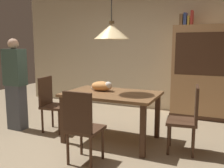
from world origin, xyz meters
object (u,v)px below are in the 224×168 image
object	(u,v)px
chair_near_front	(82,125)
chair_right_side	(188,116)
pendant_lamp	(112,31)
hutch_bookcase	(201,74)
person_standing	(16,85)
book_brown_thick	(182,20)
chair_left_side	(51,101)
book_yellow_short	(189,21)
book_red_tall	(192,18)
book_blue_wide	(186,19)
dining_table	(112,99)
cat_sleeping	(102,86)

from	to	relation	value
chair_near_front	chair_right_side	xyz separation A→B (m)	(1.13, 0.89, 0.00)
pendant_lamp	chair_near_front	bearing A→B (deg)	-90.00
pendant_lamp	hutch_bookcase	bearing A→B (deg)	59.04
chair_right_side	person_standing	xyz separation A→B (m)	(-2.86, -0.19, 0.28)
book_brown_thick	chair_left_side	bearing A→B (deg)	-134.24
chair_near_front	hutch_bookcase	world-z (taller)	hutch_bookcase
book_yellow_short	book_red_tall	world-z (taller)	book_red_tall
chair_left_side	chair_right_side	bearing A→B (deg)	0.45
hutch_bookcase	book_blue_wide	world-z (taller)	book_blue_wide
book_brown_thick	book_yellow_short	bearing A→B (deg)	0.00
chair_right_side	pendant_lamp	distance (m)	1.61
chair_left_side	book_blue_wide	distance (m)	3.05
person_standing	pendant_lamp	bearing A→B (deg)	6.05
chair_right_side	chair_left_side	world-z (taller)	same
book_red_tall	chair_near_front	bearing A→B (deg)	-108.15
dining_table	chair_right_side	distance (m)	1.14
cat_sleeping	book_brown_thick	size ratio (longest dim) A/B	1.63
book_yellow_short	book_red_tall	size ratio (longest dim) A/B	0.71
chair_left_side	pendant_lamp	xyz separation A→B (m)	(1.13, 0.01, 1.15)
book_red_tall	person_standing	xyz separation A→B (m)	(-2.63, -2.06, -1.20)
book_blue_wide	book_red_tall	world-z (taller)	book_red_tall
book_brown_thick	book_red_tall	size ratio (longest dim) A/B	0.86
chair_left_side	book_red_tall	bearing A→B (deg)	42.84
dining_table	pendant_lamp	size ratio (longest dim) A/B	1.08
chair_near_front	cat_sleeping	bearing A→B (deg)	101.67
book_red_tall	dining_table	bearing A→B (deg)	-115.71
pendant_lamp	hutch_bookcase	world-z (taller)	pendant_lamp
pendant_lamp	book_red_tall	distance (m)	2.11
chair_right_side	chair_near_front	bearing A→B (deg)	-141.79
dining_table	book_red_tall	world-z (taller)	book_red_tall
chair_near_front	book_yellow_short	xyz separation A→B (m)	(0.85, 2.75, 1.43)
pendant_lamp	book_red_tall	world-z (taller)	pendant_lamp
chair_right_side	book_brown_thick	distance (m)	2.40
chair_near_front	person_standing	xyz separation A→B (m)	(-1.73, 0.69, 0.28)
book_blue_wide	book_red_tall	xyz separation A→B (m)	(0.12, 0.00, 0.02)
chair_left_side	book_yellow_short	xyz separation A→B (m)	(1.97, 1.88, 1.43)
cat_sleeping	pendant_lamp	world-z (taller)	pendant_lamp
chair_right_side	cat_sleeping	bearing A→B (deg)	176.73
hutch_bookcase	chair_right_side	bearing A→B (deg)	-89.87
chair_near_front	person_standing	size ratio (longest dim) A/B	0.59
book_yellow_short	pendant_lamp	bearing A→B (deg)	-114.28
chair_left_side	cat_sleeping	world-z (taller)	chair_left_side
dining_table	chair_right_side	xyz separation A→B (m)	(1.13, 0.01, -0.14)
dining_table	pendant_lamp	world-z (taller)	pendant_lamp
chair_right_side	hutch_bookcase	xyz separation A→B (m)	(-0.00, 1.86, 0.38)
chair_near_front	book_yellow_short	bearing A→B (deg)	72.93
dining_table	book_brown_thick	distance (m)	2.39
chair_right_side	book_yellow_short	bearing A→B (deg)	98.61
chair_left_side	person_standing	distance (m)	0.69
chair_near_front	pendant_lamp	world-z (taller)	pendant_lamp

